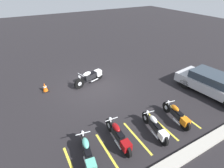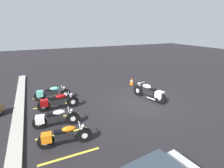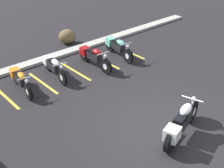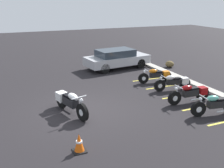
% 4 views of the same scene
% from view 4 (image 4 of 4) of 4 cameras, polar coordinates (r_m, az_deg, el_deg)
% --- Properties ---
extents(ground, '(60.00, 60.00, 0.00)m').
position_cam_4_polar(ground, '(11.11, -6.18, -5.80)').
color(ground, black).
extents(motorcycle_white_featured, '(2.30, 0.95, 0.93)m').
position_cam_4_polar(motorcycle_white_featured, '(10.80, -9.22, -3.82)').
color(motorcycle_white_featured, black).
rests_on(motorcycle_white_featured, ground).
extents(parked_bike_0, '(0.62, 1.98, 0.78)m').
position_cam_4_polar(parked_bike_0, '(14.86, 9.73, 1.90)').
color(parked_bike_0, black).
rests_on(parked_bike_0, ground).
extents(parked_bike_1, '(0.64, 2.01, 0.79)m').
position_cam_4_polar(parked_bike_1, '(13.77, 13.44, 0.40)').
color(parked_bike_1, black).
rests_on(parked_bike_1, ground).
extents(parked_bike_2, '(0.60, 2.15, 0.84)m').
position_cam_4_polar(parked_bike_2, '(12.28, 16.85, -1.90)').
color(parked_bike_2, black).
rests_on(parked_bike_2, ground).
extents(parked_bike_3, '(0.70, 2.10, 0.83)m').
position_cam_4_polar(parked_bike_3, '(11.37, 22.00, -4.09)').
color(parked_bike_3, black).
rests_on(parked_bike_3, ground).
extents(car_silver, '(2.29, 4.48, 1.29)m').
position_cam_4_polar(car_silver, '(17.68, 1.04, 5.61)').
color(car_silver, black).
rests_on(car_silver, ground).
extents(concrete_curb, '(18.00, 0.50, 0.12)m').
position_cam_4_polar(concrete_curb, '(14.29, 19.92, -1.08)').
color(concrete_curb, '#A8A399').
rests_on(concrete_curb, ground).
extents(landscape_rock_1, '(0.79, 0.79, 0.44)m').
position_cam_4_polar(landscape_rock_1, '(18.47, 12.44, 4.26)').
color(landscape_rock_1, brown).
rests_on(landscape_rock_1, ground).
extents(traffic_cone, '(0.40, 0.40, 0.60)m').
position_cam_4_polar(traffic_cone, '(8.24, -7.16, -12.65)').
color(traffic_cone, black).
rests_on(traffic_cone, ground).
extents(stall_line_0, '(0.10, 2.10, 0.00)m').
position_cam_4_polar(stall_line_0, '(15.48, 8.00, 1.05)').
color(stall_line_0, gold).
rests_on(stall_line_0, ground).
extents(stall_line_1, '(0.10, 2.10, 0.00)m').
position_cam_4_polar(stall_line_1, '(14.28, 11.08, -0.57)').
color(stall_line_1, gold).
rests_on(stall_line_1, ground).
extents(stall_line_2, '(0.10, 2.10, 0.00)m').
position_cam_4_polar(stall_line_2, '(13.14, 14.71, -2.48)').
color(stall_line_2, gold).
rests_on(stall_line_2, ground).
extents(stall_line_3, '(0.10, 2.10, 0.00)m').
position_cam_4_polar(stall_line_3, '(12.08, 19.01, -4.72)').
color(stall_line_3, gold).
rests_on(stall_line_3, ground).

